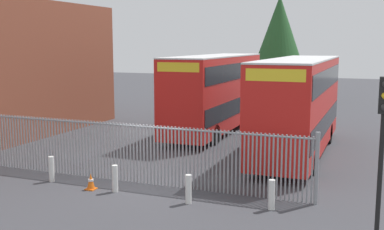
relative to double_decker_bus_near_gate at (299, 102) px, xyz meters
name	(u,v)px	position (x,y,z in m)	size (l,w,h in m)	color
ground_plane	(220,142)	(-4.15, 1.16, -2.42)	(100.00, 100.00, 0.00)	#3D3D42
palisade_fence	(117,150)	(-5.56, -6.84, -1.24)	(14.67, 0.14, 2.35)	gray
double_decker_bus_near_gate	(299,102)	(0.00, 0.00, 0.00)	(2.54, 10.81, 4.42)	red
double_decker_bus_behind_fence_left	(215,90)	(-5.36, 3.84, 0.00)	(2.54, 10.81, 4.42)	red
bollard_near_left	(52,169)	(-7.76, -7.89, -1.95)	(0.20, 0.20, 0.95)	silver
bollard_center_front	(115,179)	(-4.91, -8.11, -1.95)	(0.20, 0.20, 0.95)	silver
bollard_near_right	(188,189)	(-2.10, -8.28, -1.95)	(0.20, 0.20, 0.95)	silver
bollard_far_right	(272,195)	(0.50, -7.85, -1.95)	(0.20, 0.20, 0.95)	silver
traffic_cone_by_gate	(91,182)	(-5.85, -8.19, -2.13)	(0.34, 0.34, 0.59)	orange
traffic_light_kerbside	(383,130)	(3.55, -9.47, 0.56)	(0.28, 0.33, 4.30)	black
tree_tall_back	(279,35)	(-5.14, 20.57, 3.38)	(4.86, 4.86, 9.28)	#4C3823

